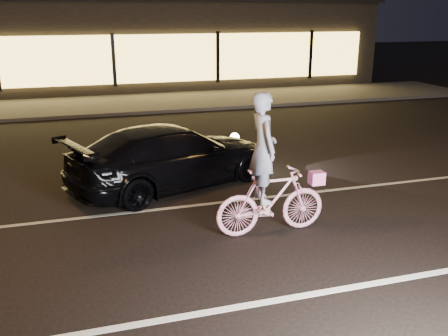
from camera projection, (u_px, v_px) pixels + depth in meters
name	position (u px, v px, depth m)	size (l,w,h in m)	color
ground	(205.00, 254.00, 7.65)	(90.00, 90.00, 0.00)	black
lane_stripe_near	(235.00, 308.00, 6.28)	(60.00, 0.12, 0.01)	silver
lane_stripe_far	(178.00, 207.00, 9.47)	(60.00, 0.10, 0.01)	gray
sidewalk	(120.00, 104.00, 19.49)	(30.00, 4.00, 0.12)	#383533
storefront	(106.00, 41.00, 24.30)	(25.40, 8.42, 4.20)	black
cyclist	(269.00, 185.00, 8.14)	(1.89, 0.65, 2.39)	#DE386F
sedan	(173.00, 156.00, 10.47)	(4.87, 3.33, 1.31)	black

